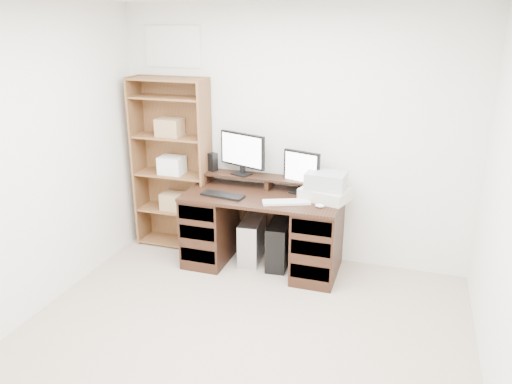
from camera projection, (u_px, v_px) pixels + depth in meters
The scene contains 14 objects.
room at pixel (214, 207), 3.08m from camera, with size 3.54×4.04×2.54m.
desk at pixel (263, 229), 4.89m from camera, with size 1.50×0.70×0.75m.
riser_shelf at pixel (269, 179), 4.93m from camera, with size 1.40×0.22×0.12m.
monitor_wide at pixel (242, 152), 4.92m from camera, with size 0.51×0.22×0.42m.
monitor_small at pixel (301, 170), 4.76m from camera, with size 0.37×0.18×0.41m.
speaker at pixel (213, 162), 5.08m from camera, with size 0.07×0.07×0.19m, color black.
keyboard_black at pixel (223, 195), 4.73m from camera, with size 0.42×0.14×0.02m, color black.
keyboard_white at pixel (286, 202), 4.55m from camera, with size 0.44×0.13×0.02m, color silver.
mouse at pixel (320, 206), 4.45m from camera, with size 0.08×0.06×0.03m, color white.
printer at pixel (325, 194), 4.64m from camera, with size 0.43×0.32×0.11m, color beige.
basket at pixel (326, 181), 4.59m from camera, with size 0.36×0.26×0.15m, color #9EA3A9.
tower_silver at pixel (252, 240), 5.05m from camera, with size 0.20×0.44×0.44m, color #B2B4B9.
tower_black at pixel (279, 244), 4.96m from camera, with size 0.23×0.47×0.45m.
bookshelf at pixel (173, 163), 5.21m from camera, with size 0.80×0.30×1.80m.
Camera 1 is at (1.13, -2.65, 2.36)m, focal length 35.00 mm.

